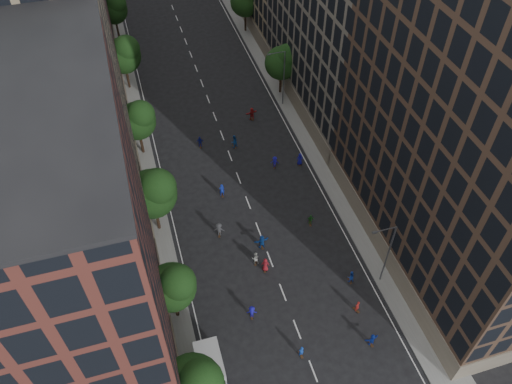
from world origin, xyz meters
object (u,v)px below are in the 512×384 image
(skater_1, at_px, (301,351))
(skater_2, at_px, (351,277))
(streetlamp_near, at_px, (387,252))
(cargo_van, at_px, (211,370))
(streetlamp_far, at_px, (282,75))

(skater_1, relative_size, skater_2, 0.94)
(streetlamp_near, height_order, skater_1, streetlamp_near)
(cargo_van, bearing_deg, skater_2, 20.68)
(streetlamp_near, relative_size, skater_2, 5.63)
(streetlamp_near, distance_m, skater_2, 5.34)
(streetlamp_near, bearing_deg, skater_1, -152.71)
(streetlamp_far, distance_m, skater_1, 40.41)
(skater_1, distance_m, skater_2, 10.24)
(streetlamp_near, bearing_deg, cargo_van, -164.81)
(streetlamp_near, xyz_separation_m, skater_1, (-10.95, -5.65, -4.41))
(streetlamp_far, relative_size, skater_1, 5.98)
(streetlamp_far, relative_size, skater_2, 5.63)
(streetlamp_near, height_order, streetlamp_far, same)
(skater_1, bearing_deg, streetlamp_far, -112.29)
(skater_1, bearing_deg, cargo_van, -8.52)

